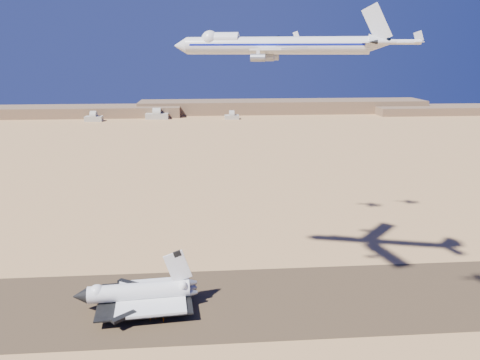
{
  "coord_description": "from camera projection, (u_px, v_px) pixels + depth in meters",
  "views": [
    {
      "loc": [
        0.58,
        -150.08,
        86.5
      ],
      "look_at": [
        13.36,
        8.0,
        43.13
      ],
      "focal_mm": 35.0,
      "sensor_mm": 36.0,
      "label": 1
    }
  ],
  "objects": [
    {
      "name": "ground",
      "position": [
        205.0,
        303.0,
        167.06
      ],
      "size": [
        1200.0,
        1200.0,
        0.0
      ],
      "primitive_type": "plane",
      "color": "tan",
      "rests_on": "ground"
    },
    {
      "name": "crew_c",
      "position": [
        164.0,
        320.0,
        154.78
      ],
      "size": [
        1.09,
        1.16,
        1.8
      ],
      "primitive_type": "imported",
      "rotation": [
        0.0,
        0.0,
        2.25
      ],
      "color": "#C75D0B",
      "rests_on": "runway"
    },
    {
      "name": "chase_jet_d",
      "position": [
        339.0,
        45.0,
        211.64
      ],
      "size": [
        13.38,
        7.83,
        3.42
      ],
      "rotation": [
        0.0,
        0.0,
        -0.32
      ],
      "color": "silver"
    },
    {
      "name": "crew_b",
      "position": [
        156.0,
        316.0,
        156.99
      ],
      "size": [
        0.84,
        1.03,
        1.85
      ],
      "primitive_type": "imported",
      "rotation": [
        0.0,
        0.0,
        1.99
      ],
      "color": "#C75D0B",
      "rests_on": "runway"
    },
    {
      "name": "carrier_747",
      "position": [
        269.0,
        45.0,
        153.81
      ],
      "size": [
        71.32,
        53.52,
        17.78
      ],
      "rotation": [
        0.0,
        0.0,
        -0.26
      ],
      "color": "silver"
    },
    {
      "name": "ridgeline",
      "position": [
        247.0,
        109.0,
        677.1
      ],
      "size": [
        960.0,
        90.0,
        18.0
      ],
      "color": "olive",
      "rests_on": "ground"
    },
    {
      "name": "runway",
      "position": [
        205.0,
        303.0,
        167.05
      ],
      "size": [
        600.0,
        50.0,
        0.06
      ],
      "primitive_type": "cube",
      "color": "#4B3825",
      "rests_on": "ground"
    },
    {
      "name": "crew_a",
      "position": [
        150.0,
        318.0,
        155.66
      ],
      "size": [
        0.45,
        0.64,
        1.67
      ],
      "primitive_type": "imported",
      "rotation": [
        0.0,
        0.0,
        1.48
      ],
      "color": "#C75D0B",
      "rests_on": "runway"
    },
    {
      "name": "shuttle",
      "position": [
        138.0,
        293.0,
        162.37
      ],
      "size": [
        42.38,
        28.26,
        20.82
      ],
      "rotation": [
        0.0,
        0.0,
        0.09
      ],
      "color": "white",
      "rests_on": "runway"
    },
    {
      "name": "chase_jet_c",
      "position": [
        284.0,
        38.0,
        204.24
      ],
      "size": [
        14.21,
        8.41,
        3.66
      ],
      "rotation": [
        0.0,
        0.0,
        -0.37
      ],
      "color": "silver"
    },
    {
      "name": "hangars",
      "position": [
        154.0,
        116.0,
        620.8
      ],
      "size": [
        200.5,
        29.5,
        30.0
      ],
      "color": "#ABA797",
      "rests_on": "ground"
    },
    {
      "name": "chase_jet_a",
      "position": [
        398.0,
        42.0,
        117.1
      ],
      "size": [
        13.83,
        7.51,
        3.45
      ],
      "rotation": [
        0.0,
        0.0,
        -0.08
      ],
      "color": "silver"
    }
  ]
}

